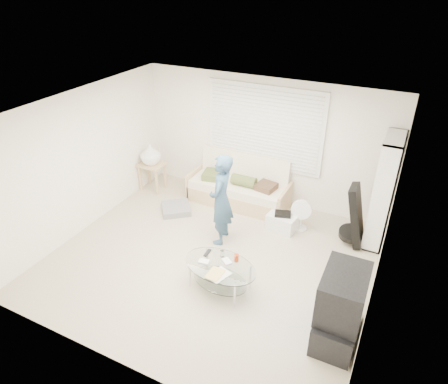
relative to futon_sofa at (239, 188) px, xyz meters
The scene contains 13 objects.
ground 1.93m from the futon_sofa, 79.84° to the right, with size 5.00×5.00×0.00m, color tan.
room_shell 1.94m from the futon_sofa, 76.46° to the right, with size 5.02×4.52×2.51m.
window_blinds 1.31m from the futon_sofa, 44.36° to the left, with size 2.32×0.08×1.62m.
futon_sofa is the anchor object (origin of this frame).
grey_floor_pillow 1.33m from the futon_sofa, 137.58° to the right, with size 0.53×0.53×0.12m, color slate.
side_table 1.97m from the futon_sofa, behind, with size 0.53×0.43×1.05m.
bookshelf 2.74m from the futon_sofa, ahead, with size 0.31×0.82×1.94m.
guitar_case 2.38m from the futon_sofa, 10.47° to the right, with size 0.42×0.41×1.10m.
floor_fan 1.46m from the futon_sofa, 15.18° to the right, with size 0.38×0.25×0.62m.
storage_bin 1.24m from the futon_sofa, 26.26° to the right, with size 0.56×0.43×0.36m.
tv_unit 3.59m from the futon_sofa, 45.05° to the right, with size 0.54×0.95×1.03m.
coffee_table 2.52m from the futon_sofa, 72.14° to the right, with size 1.21×0.85×0.54m.
standing_person 1.43m from the futon_sofa, 79.16° to the right, with size 0.59×0.39×1.63m, color #304F6A.
Camera 1 is at (2.49, -4.56, 4.23)m, focal length 32.00 mm.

